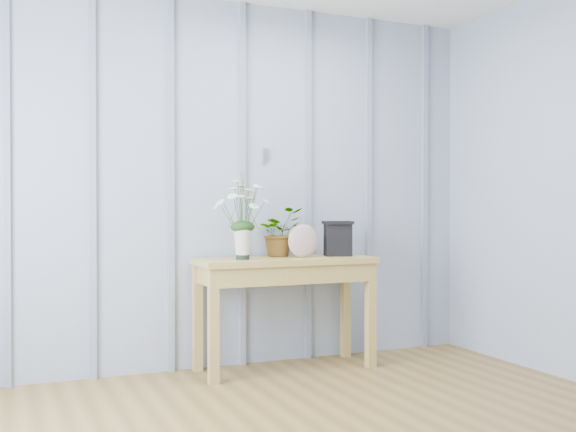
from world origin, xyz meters
name	(u,v)px	position (x,y,z in m)	size (l,w,h in m)	color
room_shell	(283,25)	(0.00, 0.92, 1.99)	(4.00, 4.50, 2.50)	#939FB8
sideboard	(285,275)	(0.47, 1.99, 0.64)	(1.20, 0.45, 0.75)	#9F8640
daisy_vase	(243,207)	(0.15, 1.95, 1.09)	(0.39, 0.29, 0.55)	black
spider_plant	(279,232)	(0.48, 2.12, 0.92)	(0.30, 0.26, 0.34)	#133510
felt_disc_vessel	(303,241)	(0.59, 1.96, 0.86)	(0.22, 0.06, 0.22)	#844D5A
carved_box	(338,238)	(0.87, 1.99, 0.87)	(0.23, 0.20, 0.24)	black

